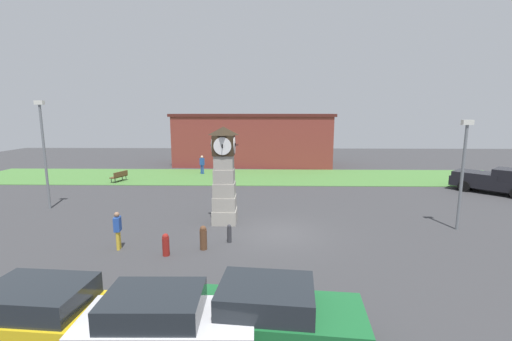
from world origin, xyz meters
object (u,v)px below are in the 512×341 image
object	(u,v)px
clock_tower	(224,178)
bollard_mid_row	(203,237)
pickup_truck	(494,180)
street_lamp_far_side	(463,166)
pedestrian_crossing_lot	(226,179)
pedestrian_near_bench	(118,228)
car_navy_sedan	(47,313)
pedestrian_by_cars	(202,164)
car_near_tower	(164,323)
car_by_building	(275,314)
bollard_far_row	(229,233)
bench	(119,176)
bollard_near_tower	(166,244)
street_lamp_near_road	(44,148)

from	to	relation	value
clock_tower	bollard_mid_row	world-z (taller)	clock_tower
pickup_truck	street_lamp_far_side	xyz separation A→B (m)	(-6.99, -7.97, 2.25)
pedestrian_crossing_lot	street_lamp_far_side	world-z (taller)	street_lamp_far_side
pedestrian_near_bench	pedestrian_crossing_lot	size ratio (longest dim) A/B	0.94
car_navy_sedan	pedestrian_by_cars	world-z (taller)	pedestrian_by_cars
car_near_tower	pedestrian_near_bench	xyz separation A→B (m)	(-3.79, 6.32, 0.13)
car_by_building	pedestrian_near_bench	xyz separation A→B (m)	(-6.42, 5.87, 0.14)
car_navy_sedan	street_lamp_far_side	distance (m)	17.55
car_near_tower	car_by_building	bearing A→B (deg)	9.76
bollard_mid_row	car_navy_sedan	size ratio (longest dim) A/B	0.23
clock_tower	pedestrian_by_cars	world-z (taller)	clock_tower
car_near_tower	pedestrian_near_bench	size ratio (longest dim) A/B	2.53
bollard_mid_row	street_lamp_far_side	world-z (taller)	street_lamp_far_side
bollard_far_row	pedestrian_by_cars	bearing A→B (deg)	103.92
bollard_mid_row	car_near_tower	size ratio (longest dim) A/B	0.25
pickup_truck	pedestrian_by_cars	xyz separation A→B (m)	(-22.37, 7.23, 0.09)
clock_tower	car_by_building	world-z (taller)	clock_tower
car_navy_sedan	bench	distance (m)	21.19
pedestrian_by_cars	bollard_near_tower	bearing A→B (deg)	-84.41
pedestrian_near_bench	pedestrian_crossing_lot	world-z (taller)	pedestrian_crossing_lot
car_near_tower	bollard_far_row	bearing A→B (deg)	83.50
street_lamp_near_road	pickup_truck	bearing A→B (deg)	9.00
pedestrian_crossing_lot	bollard_near_tower	bearing A→B (deg)	-96.26
car_near_tower	pedestrian_by_cars	size ratio (longest dim) A/B	2.33
pedestrian_crossing_lot	street_lamp_near_road	world-z (taller)	street_lamp_near_road
pickup_truck	pedestrian_near_bench	distance (m)	25.17
bollard_near_tower	car_by_building	distance (m)	6.76
bollard_far_row	car_by_building	size ratio (longest dim) A/B	0.19
pedestrian_by_cars	clock_tower	bearing A→B (deg)	-75.43
bollard_near_tower	bollard_mid_row	bearing A→B (deg)	25.32
clock_tower	bollard_mid_row	size ratio (longest dim) A/B	4.84
street_lamp_near_road	pedestrian_crossing_lot	bearing A→B (deg)	24.02
bollard_far_row	pedestrian_crossing_lot	xyz separation A→B (m)	(-1.19, 9.78, 0.58)
clock_tower	car_near_tower	bearing A→B (deg)	-91.79
bench	pedestrian_near_bench	world-z (taller)	pedestrian_near_bench
bollard_mid_row	bench	size ratio (longest dim) A/B	0.62
street_lamp_near_road	bench	bearing A→B (deg)	83.90
clock_tower	car_near_tower	world-z (taller)	clock_tower
car_navy_sedan	bollard_near_tower	bearing A→B (deg)	74.32
bench	pedestrian_crossing_lot	size ratio (longest dim) A/B	0.97
bollard_far_row	street_lamp_near_road	size ratio (longest dim) A/B	0.13
bollard_mid_row	car_by_building	world-z (taller)	car_by_building
car_navy_sedan	pedestrian_by_cars	bearing A→B (deg)	90.82
pickup_truck	street_lamp_near_road	bearing A→B (deg)	-171.00
car_near_tower	street_lamp_near_road	xyz separation A→B (m)	(-10.58, 12.44, 2.91)
street_lamp_near_road	car_near_tower	bearing A→B (deg)	-49.61
bollard_mid_row	street_lamp_near_road	bearing A→B (deg)	149.75
car_by_building	street_lamp_far_side	distance (m)	12.97
pedestrian_by_cars	bench	bearing A→B (deg)	-148.91
bollard_near_tower	bollard_far_row	distance (m)	2.85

